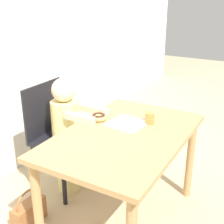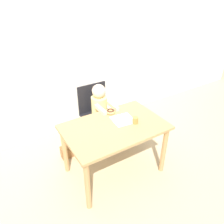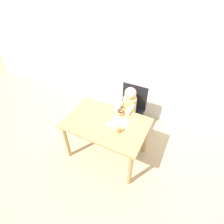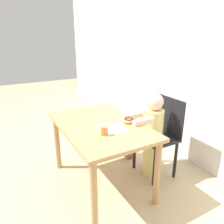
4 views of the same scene
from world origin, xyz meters
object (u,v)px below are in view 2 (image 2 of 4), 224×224
at_px(chair, 96,113).
at_px(donut, 110,112).
at_px(child_figure, 100,115).
at_px(cup, 135,120).
at_px(handbag, 70,150).

height_order(chair, donut, chair).
xyz_separation_m(child_figure, cup, (0.12, -0.66, 0.24)).
distance_m(child_figure, cup, 0.72).
bearing_deg(child_figure, chair, 90.00).
bearing_deg(handbag, child_figure, 1.56).
relative_size(chair, cup, 11.34).
relative_size(chair, handbag, 3.12).
distance_m(donut, handbag, 0.86).
bearing_deg(handbag, donut, -31.62).
bearing_deg(cup, donut, 111.06).
bearing_deg(child_figure, cup, -79.53).
relative_size(donut, handbag, 0.39).
bearing_deg(chair, child_figure, -90.00).
bearing_deg(cup, child_figure, 100.47).
relative_size(child_figure, handbag, 3.38).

